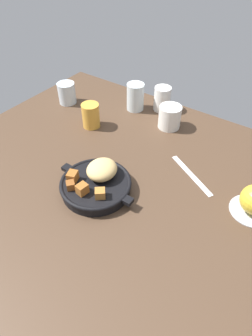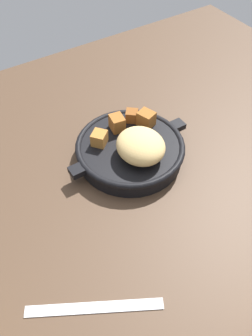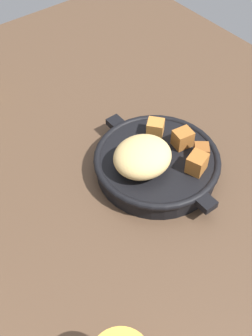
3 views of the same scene
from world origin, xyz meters
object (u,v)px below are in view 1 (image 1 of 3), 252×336
at_px(ceramic_mug_white, 170,117).
at_px(juice_glass_amber, 91,115).
at_px(water_glass_short, 67,93).
at_px(butter_knife, 191,175).
at_px(water_glass_tall, 135,97).
at_px(cast_iron_skillet, 96,183).
at_px(white_creamer_pitcher, 162,99).

height_order(ceramic_mug_white, juice_glass_amber, juice_glass_amber).
distance_m(water_glass_short, ceramic_mug_white, 0.44).
height_order(butter_knife, ceramic_mug_white, ceramic_mug_white).
distance_m(butter_knife, juice_glass_amber, 0.42).
height_order(water_glass_tall, juice_glass_amber, water_glass_tall).
height_order(cast_iron_skillet, white_creamer_pitcher, white_creamer_pitcher).
bearing_deg(cast_iron_skillet, white_creamer_pitcher, 97.88).
distance_m(cast_iron_skillet, white_creamer_pitcher, 0.49).
bearing_deg(white_creamer_pitcher, cast_iron_skillet, -82.12).
height_order(butter_knife, juice_glass_amber, juice_glass_amber).
bearing_deg(water_glass_short, cast_iron_skillet, -37.22).
distance_m(cast_iron_skillet, ceramic_mug_white, 0.40).
distance_m(water_glass_tall, ceramic_mug_white, 0.18).
relative_size(water_glass_short, juice_glass_amber, 0.94).
bearing_deg(ceramic_mug_white, water_glass_short, -168.67).
height_order(cast_iron_skillet, ceramic_mug_white, ceramic_mug_white).
bearing_deg(cast_iron_skillet, ceramic_mug_white, 87.75).
bearing_deg(white_creamer_pitcher, butter_knife, -46.19).
height_order(butter_knife, white_creamer_pitcher, white_creamer_pitcher).
bearing_deg(ceramic_mug_white, cast_iron_skillet, -92.25).
bearing_deg(butter_knife, juice_glass_amber, -154.83).
xyz_separation_m(cast_iron_skillet, ceramic_mug_white, (0.02, 0.40, 0.01)).
relative_size(ceramic_mug_white, juice_glass_amber, 0.94).
bearing_deg(cast_iron_skillet, water_glass_tall, 109.90).
bearing_deg(water_glass_tall, cast_iron_skillet, -70.10).
bearing_deg(ceramic_mug_white, white_creamer_pitcher, 132.92).
bearing_deg(juice_glass_amber, water_glass_short, 158.74).
xyz_separation_m(cast_iron_skillet, water_glass_tall, (-0.16, 0.43, 0.03)).
relative_size(butter_knife, water_glass_short, 2.28).
bearing_deg(cast_iron_skillet, juice_glass_amber, 132.81).
distance_m(water_glass_tall, juice_glass_amber, 0.20).
height_order(cast_iron_skillet, water_glass_tall, water_glass_tall).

